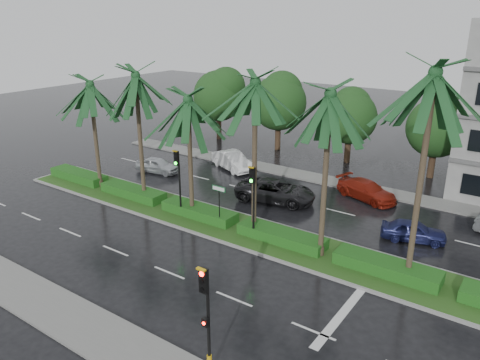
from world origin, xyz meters
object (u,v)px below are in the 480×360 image
Objects in this scene: car_white at (233,161)px; car_red at (367,190)px; signal_median_left at (178,173)px; car_darkgrey at (275,191)px; car_silver at (158,165)px; street_sign at (219,196)px; signal_near at (207,317)px; car_blue at (414,231)px.

car_white is 1.00× the size of car_red.
car_darkgrey is (3.50, 5.90, -2.24)m from signal_median_left.
car_red reaches higher than car_silver.
street_sign reaches higher than car_silver.
signal_median_left is 0.97× the size of car_white.
car_red is at bearing 94.38° from signal_near.
car_red is 1.26× the size of car_blue.
signal_near is at bearing -123.32° from car_white.
car_red is (5.50, 9.70, -1.47)m from street_sign.
street_sign is 11.33m from car_blue.
street_sign is 11.24m from car_red.
car_blue is (16.00, -4.57, -0.13)m from car_white.
street_sign is at bearing 125.34° from signal_near.
car_blue is (13.00, 5.29, -2.39)m from signal_median_left.
car_white is at bearing 108.98° from car_red.
signal_median_left reaches higher than signal_near.
car_darkgrey is at bearing -99.17° from car_silver.
car_darkgrey is 9.52m from car_blue.
car_darkgrey is at bearing 147.43° from car_red.
car_darkgrey is at bearing 69.23° from car_blue.
signal_near is 23.54m from car_white.
car_white is at bearing 56.95° from car_blue.
signal_median_left is at bearing 136.49° from car_darkgrey.
car_blue is (3.00, 14.98, -1.90)m from signal_near.
street_sign is at bearing 162.17° from car_darkgrey.
street_sign is 11.47m from car_white.
signal_median_left reaches higher than street_sign.
signal_median_left reaches higher than car_blue.
signal_near is at bearing -156.71° from car_red.
car_silver is at bearing 78.24° from car_darkgrey.
car_blue is at bearing 27.05° from street_sign.
car_red is at bearing -64.31° from car_darkgrey.
car_darkgrey is (-6.50, 15.59, -1.74)m from signal_near.
car_red is 6.43m from car_blue.
street_sign is 0.73× the size of car_blue.
signal_median_left is 0.80× the size of car_darkgrey.
car_white is 16.64m from car_blue.
car_silver is 0.67× the size of car_darkgrey.
car_darkgrey is (0.50, 5.72, -1.36)m from street_sign.
car_red is (16.00, 4.19, 0.03)m from car_silver.
car_silver is at bearing 138.69° from signal_near.
street_sign is 0.48× the size of car_darkgrey.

